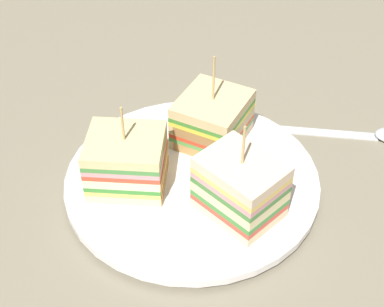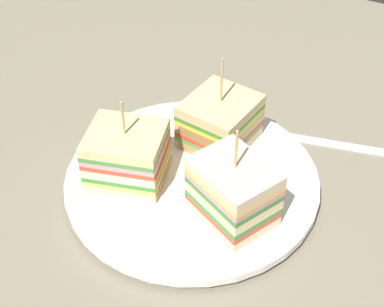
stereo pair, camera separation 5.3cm
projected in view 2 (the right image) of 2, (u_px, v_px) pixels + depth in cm
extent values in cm
cube|color=gray|center=(192.00, 194.00, 56.88)|extent=(110.30, 97.20, 1.80)
cylinder|color=white|center=(192.00, 185.00, 56.06)|extent=(15.44, 15.44, 0.68)
cylinder|color=white|center=(192.00, 179.00, 55.56)|extent=(24.91, 24.91, 0.83)
cube|color=beige|center=(232.00, 211.00, 51.17)|extent=(8.78, 8.03, 1.02)
cube|color=#B2844C|center=(209.00, 189.00, 53.26)|extent=(2.61, 4.94, 1.02)
cube|color=#D34431|center=(232.00, 205.00, 50.64)|extent=(8.78, 8.03, 0.57)
cube|color=#3B8B39|center=(233.00, 200.00, 50.27)|extent=(8.78, 8.03, 0.57)
cube|color=beige|center=(233.00, 194.00, 49.74)|extent=(8.78, 8.03, 1.02)
cube|color=#9E7242|center=(209.00, 172.00, 51.83)|extent=(2.61, 4.94, 1.02)
cube|color=#3F8137|center=(234.00, 188.00, 49.21)|extent=(8.78, 8.03, 0.57)
cube|color=pink|center=(234.00, 183.00, 48.83)|extent=(8.78, 8.03, 0.57)
cube|color=#F3CB63|center=(234.00, 178.00, 48.46)|extent=(8.78, 8.03, 0.57)
cube|color=beige|center=(235.00, 172.00, 47.93)|extent=(8.78, 8.03, 1.02)
cylinder|color=tan|center=(236.00, 149.00, 46.27)|extent=(0.24, 0.24, 3.98)
cube|color=beige|center=(223.00, 138.00, 58.88)|extent=(7.31, 7.89, 1.07)
cube|color=#B2844C|center=(205.00, 156.00, 56.75)|extent=(6.27, 1.12, 1.07)
cube|color=#529746|center=(224.00, 132.00, 58.37)|extent=(7.31, 7.89, 0.47)
cube|color=red|center=(224.00, 128.00, 58.06)|extent=(7.31, 7.89, 0.47)
cube|color=#D2B684|center=(224.00, 123.00, 57.55)|extent=(7.31, 7.89, 1.07)
cube|color=#9E7242|center=(205.00, 141.00, 55.41)|extent=(6.27, 1.12, 1.07)
cube|color=yellow|center=(224.00, 117.00, 57.04)|extent=(7.31, 7.89, 0.47)
cube|color=#449034|center=(224.00, 113.00, 56.72)|extent=(7.31, 7.89, 0.47)
cube|color=beige|center=(225.00, 107.00, 56.21)|extent=(7.31, 7.89, 1.07)
cylinder|color=tan|center=(226.00, 82.00, 54.23)|extent=(0.24, 0.24, 4.92)
cube|color=beige|center=(128.00, 172.00, 55.05)|extent=(8.51, 7.94, 0.94)
cube|color=#B2844C|center=(163.00, 177.00, 54.51)|extent=(1.91, 6.00, 0.94)
cube|color=#EAC25B|center=(128.00, 167.00, 54.57)|extent=(8.51, 7.94, 0.51)
cube|color=#388731|center=(128.00, 163.00, 54.23)|extent=(8.51, 7.94, 0.51)
cube|color=beige|center=(127.00, 157.00, 53.75)|extent=(8.51, 7.94, 0.94)
cube|color=#B2844C|center=(162.00, 162.00, 53.21)|extent=(1.91, 6.00, 0.94)
cube|color=#DC462C|center=(126.00, 152.00, 53.27)|extent=(8.51, 7.94, 0.51)
cube|color=#D69397|center=(126.00, 148.00, 52.94)|extent=(8.51, 7.94, 0.51)
cube|color=#478B41|center=(126.00, 143.00, 52.60)|extent=(8.51, 7.94, 0.51)
cube|color=beige|center=(125.00, 137.00, 52.12)|extent=(8.51, 7.94, 0.94)
cylinder|color=tan|center=(123.00, 118.00, 50.61)|extent=(0.24, 0.24, 3.61)
cube|color=silver|center=(337.00, 144.00, 61.03)|extent=(11.47, 3.61, 0.25)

